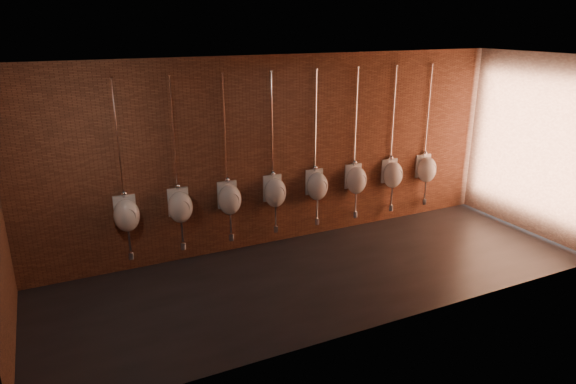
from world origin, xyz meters
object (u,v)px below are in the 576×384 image
object	(u,v)px
urinal_4	(317,185)
urinal_6	(393,174)
urinal_7	(427,169)
urinal_2	(230,199)
urinal_0	(127,214)
urinal_1	(180,206)
urinal_3	(275,192)
urinal_5	(356,180)

from	to	relation	value
urinal_4	urinal_6	distance (m)	1.62
urinal_4	urinal_7	distance (m)	2.43
urinal_2	urinal_7	bearing A→B (deg)	0.00
urinal_0	urinal_1	world-z (taller)	same
urinal_6	urinal_7	size ratio (longest dim) A/B	1.00
urinal_3	urinal_4	xyz separation A→B (m)	(0.81, 0.00, 0.00)
urinal_6	urinal_5	bearing A→B (deg)	180.00
urinal_5	urinal_7	bearing A→B (deg)	0.00
urinal_0	urinal_3	distance (m)	2.43
urinal_0	urinal_5	distance (m)	4.05
urinal_0	urinal_6	distance (m)	4.86
urinal_1	urinal_3	bearing A→B (deg)	0.00
urinal_0	urinal_3	size ratio (longest dim) A/B	1.00
urinal_4	urinal_7	xyz separation A→B (m)	(2.43, 0.00, 0.00)
urinal_2	urinal_7	xyz separation A→B (m)	(4.05, 0.00, 0.00)
urinal_1	urinal_5	world-z (taller)	same
urinal_0	urinal_6	world-z (taller)	same
urinal_3	urinal_6	bearing A→B (deg)	0.00
urinal_1	urinal_5	distance (m)	3.24
urinal_6	urinal_2	bearing A→B (deg)	180.00
urinal_2	urinal_3	world-z (taller)	same
urinal_3	urinal_5	bearing A→B (deg)	0.00
urinal_2	urinal_4	bearing A→B (deg)	0.00
urinal_1	urinal_4	world-z (taller)	same
urinal_1	urinal_7	distance (m)	4.86
urinal_0	urinal_7	size ratio (longest dim) A/B	1.00
urinal_1	urinal_4	size ratio (longest dim) A/B	1.00
urinal_6	urinal_1	bearing A→B (deg)	180.00
urinal_1	urinal_7	xyz separation A→B (m)	(4.86, 0.00, 0.00)
urinal_0	urinal_3	bearing A→B (deg)	0.00
urinal_0	urinal_5	world-z (taller)	same
urinal_0	urinal_2	distance (m)	1.62
urinal_6	urinal_7	distance (m)	0.81
urinal_1	urinal_5	xyz separation A→B (m)	(3.24, 0.00, 0.00)
urinal_3	urinal_5	distance (m)	1.62
urinal_2	urinal_5	distance (m)	2.43
urinal_2	urinal_3	size ratio (longest dim) A/B	1.00
urinal_7	urinal_5	bearing A→B (deg)	180.00
urinal_7	urinal_2	bearing A→B (deg)	180.00
urinal_0	urinal_3	xyz separation A→B (m)	(2.43, 0.00, 0.00)
urinal_6	urinal_3	bearing A→B (deg)	180.00
urinal_0	urinal_4	bearing A→B (deg)	0.00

